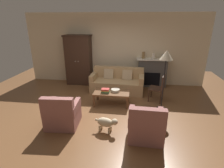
{
  "coord_description": "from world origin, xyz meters",
  "views": [
    {
      "loc": [
        0.85,
        -4.56,
        2.55
      ],
      "look_at": [
        0.14,
        0.8,
        0.55
      ],
      "focal_mm": 28.21,
      "sensor_mm": 36.0,
      "label": 1
    }
  ],
  "objects_px": {
    "mantel_vase_bronze": "(143,55)",
    "armoire": "(79,60)",
    "book_stack": "(105,91)",
    "dog": "(106,123)",
    "mantel_vase_slate": "(164,57)",
    "side_chair_wooden": "(159,87)",
    "coffee_table": "(112,93)",
    "floor_lamp": "(166,59)",
    "fireplace": "(152,72)",
    "armchair_near_left": "(62,114)",
    "armchair_near_right": "(146,126)",
    "fruit_bowl": "(115,90)",
    "couch": "(117,83)",
    "mantel_vase_cream": "(153,56)"
  },
  "relations": [
    {
      "from": "book_stack",
      "to": "dog",
      "type": "xyz_separation_m",
      "value": [
        0.25,
        -1.4,
        -0.24
      ]
    },
    {
      "from": "coffee_table",
      "to": "fruit_bowl",
      "type": "distance_m",
      "value": 0.15
    },
    {
      "from": "fruit_bowl",
      "to": "mantel_vase_bronze",
      "type": "bearing_deg",
      "value": 63.79
    },
    {
      "from": "fruit_bowl",
      "to": "mantel_vase_slate",
      "type": "xyz_separation_m",
      "value": [
        1.64,
        1.79,
        0.74
      ]
    },
    {
      "from": "fireplace",
      "to": "dog",
      "type": "relative_size",
      "value": 2.24
    },
    {
      "from": "fireplace",
      "to": "mantel_vase_bronze",
      "type": "bearing_deg",
      "value": -177.3
    },
    {
      "from": "mantel_vase_bronze",
      "to": "floor_lamp",
      "type": "height_order",
      "value": "floor_lamp"
    },
    {
      "from": "book_stack",
      "to": "fruit_bowl",
      "type": "bearing_deg",
      "value": 20.99
    },
    {
      "from": "fruit_bowl",
      "to": "armchair_near_left",
      "type": "height_order",
      "value": "armchair_near_left"
    },
    {
      "from": "couch",
      "to": "book_stack",
      "type": "distance_m",
      "value": 1.23
    },
    {
      "from": "book_stack",
      "to": "floor_lamp",
      "type": "distance_m",
      "value": 2.0
    },
    {
      "from": "couch",
      "to": "armchair_near_left",
      "type": "relative_size",
      "value": 2.21
    },
    {
      "from": "armchair_near_left",
      "to": "armchair_near_right",
      "type": "bearing_deg",
      "value": -6.6
    },
    {
      "from": "book_stack",
      "to": "mantel_vase_bronze",
      "type": "distance_m",
      "value": 2.36
    },
    {
      "from": "coffee_table",
      "to": "book_stack",
      "type": "bearing_deg",
      "value": -158.06
    },
    {
      "from": "mantel_vase_bronze",
      "to": "armoire",
      "type": "bearing_deg",
      "value": -178.66
    },
    {
      "from": "armoire",
      "to": "mantel_vase_bronze",
      "type": "height_order",
      "value": "armoire"
    },
    {
      "from": "floor_lamp",
      "to": "fruit_bowl",
      "type": "bearing_deg",
      "value": 173.52
    },
    {
      "from": "armchair_near_right",
      "to": "fireplace",
      "type": "bearing_deg",
      "value": 83.56
    },
    {
      "from": "armchair_near_right",
      "to": "dog",
      "type": "distance_m",
      "value": 0.92
    },
    {
      "from": "fireplace",
      "to": "armoire",
      "type": "xyz_separation_m",
      "value": [
        -2.95,
        -0.08,
        0.43
      ]
    },
    {
      "from": "side_chair_wooden",
      "to": "floor_lamp",
      "type": "height_order",
      "value": "floor_lamp"
    },
    {
      "from": "floor_lamp",
      "to": "dog",
      "type": "distance_m",
      "value": 2.36
    },
    {
      "from": "mantel_vase_slate",
      "to": "armchair_near_right",
      "type": "xyz_separation_m",
      "value": [
        -0.77,
        -3.42,
        -0.89
      ]
    },
    {
      "from": "floor_lamp",
      "to": "dog",
      "type": "bearing_deg",
      "value": -137.02
    },
    {
      "from": "fruit_bowl",
      "to": "mantel_vase_slate",
      "type": "distance_m",
      "value": 2.54
    },
    {
      "from": "mantel_vase_bronze",
      "to": "mantel_vase_cream",
      "type": "xyz_separation_m",
      "value": [
        0.38,
        0.0,
        -0.02
      ]
    },
    {
      "from": "mantel_vase_slate",
      "to": "side_chair_wooden",
      "type": "bearing_deg",
      "value": -100.45
    },
    {
      "from": "fireplace",
      "to": "armchair_near_left",
      "type": "bearing_deg",
      "value": -127.25
    },
    {
      "from": "side_chair_wooden",
      "to": "dog",
      "type": "xyz_separation_m",
      "value": [
        -1.42,
        -1.89,
        -0.27
      ]
    },
    {
      "from": "coffee_table",
      "to": "floor_lamp",
      "type": "distance_m",
      "value": 1.92
    },
    {
      "from": "armchair_near_left",
      "to": "floor_lamp",
      "type": "distance_m",
      "value": 3.11
    },
    {
      "from": "book_stack",
      "to": "armchair_near_right",
      "type": "xyz_separation_m",
      "value": [
        1.17,
        -1.52,
        -0.17
      ]
    },
    {
      "from": "armchair_near_left",
      "to": "dog",
      "type": "height_order",
      "value": "armchair_near_left"
    },
    {
      "from": "coffee_table",
      "to": "side_chair_wooden",
      "type": "bearing_deg",
      "value": 15.55
    },
    {
      "from": "mantel_vase_cream",
      "to": "armchair_near_left",
      "type": "height_order",
      "value": "mantel_vase_cream"
    },
    {
      "from": "armchair_near_left",
      "to": "dog",
      "type": "distance_m",
      "value": 1.14
    },
    {
      "from": "armoire",
      "to": "floor_lamp",
      "type": "bearing_deg",
      "value": -31.39
    },
    {
      "from": "coffee_table",
      "to": "mantel_vase_bronze",
      "type": "relative_size",
      "value": 4.36
    },
    {
      "from": "fruit_bowl",
      "to": "mantel_vase_slate",
      "type": "relative_size",
      "value": 1.65
    },
    {
      "from": "armoire",
      "to": "side_chair_wooden",
      "type": "distance_m",
      "value": 3.39
    },
    {
      "from": "book_stack",
      "to": "mantel_vase_bronze",
      "type": "xyz_separation_m",
      "value": [
        1.18,
        1.9,
        0.76
      ]
    },
    {
      "from": "mantel_vase_slate",
      "to": "side_chair_wooden",
      "type": "distance_m",
      "value": 1.59
    },
    {
      "from": "coffee_table",
      "to": "side_chair_wooden",
      "type": "distance_m",
      "value": 1.56
    },
    {
      "from": "book_stack",
      "to": "couch",
      "type": "bearing_deg",
      "value": 78.34
    },
    {
      "from": "couch",
      "to": "book_stack",
      "type": "relative_size",
      "value": 7.63
    },
    {
      "from": "coffee_table",
      "to": "fruit_bowl",
      "type": "bearing_deg",
      "value": 19.39
    },
    {
      "from": "book_stack",
      "to": "mantel_vase_cream",
      "type": "distance_m",
      "value": 2.57
    },
    {
      "from": "couch",
      "to": "book_stack",
      "type": "bearing_deg",
      "value": -101.66
    },
    {
      "from": "armoire",
      "to": "armchair_near_right",
      "type": "height_order",
      "value": "armoire"
    }
  ]
}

